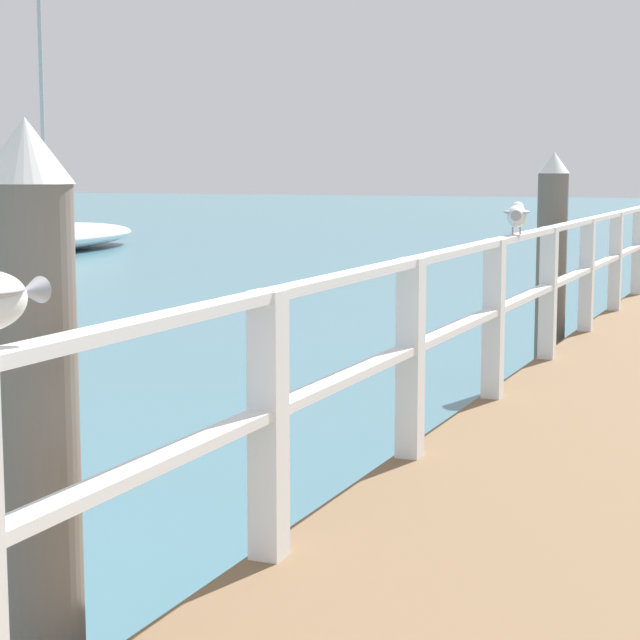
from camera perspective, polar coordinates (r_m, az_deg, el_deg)
name	(u,v)px	position (r m, az deg, el deg)	size (l,w,h in m)	color
pier_railing	(569,269)	(9.84, 12.17, 2.49)	(0.12, 18.44, 1.01)	white
dock_piling_near	(35,458)	(3.75, -13.83, -6.62)	(0.29, 0.29, 2.12)	#6B6056
dock_piling_far	(551,266)	(11.01, 11.31, 2.65)	(0.29, 0.29, 2.12)	#6B6056
seagull_background	(517,214)	(7.94, 9.66, 5.14)	(0.22, 0.47, 0.21)	white
boat_2	(35,235)	(28.25, -13.85, 4.07)	(2.97, 7.90, 9.46)	white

